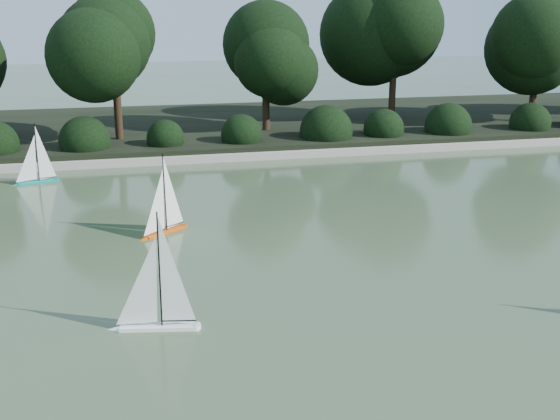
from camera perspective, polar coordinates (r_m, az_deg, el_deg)
The scene contains 8 objects.
ground at distance 8.95m, azimuth 7.99°, elevation -8.02°, with size 80.00×80.00×0.00m, color #314127.
pond_coping at distance 17.23m, azimuth -2.73°, elevation 4.39°, with size 40.00×0.35×0.18m, color gray.
far_bank at distance 21.09m, azimuth -4.73°, elevation 6.75°, with size 40.00×8.00×0.30m, color black.
tree_line at distance 19.51m, azimuth -0.52°, elevation 13.39°, with size 26.31×3.93×4.39m.
shrub_hedge at distance 18.03m, azimuth -3.27°, elevation 6.09°, with size 29.10×1.10×1.10m.
sailboat_white_a at distance 8.41m, azimuth -10.50°, elevation -8.03°, with size 1.11×0.37×1.52m.
sailboat_orange at distance 11.76m, azimuth -9.64°, elevation -0.90°, with size 0.90×0.75×1.43m.
sailboat_teal at distance 15.81m, azimuth -19.42°, elevation 2.83°, with size 0.99×0.42×1.36m.
Camera 1 is at (-3.04, -7.57, 3.68)m, focal length 45.00 mm.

